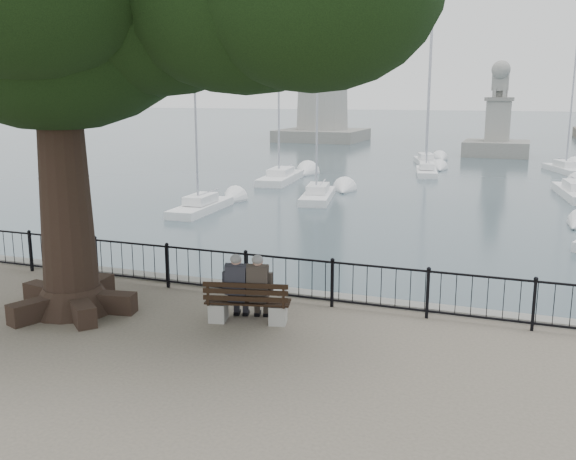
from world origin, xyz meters
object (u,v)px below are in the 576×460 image
at_px(lighthouse, 323,33).
at_px(lion_monument, 497,132).
at_px(bench, 248,308).
at_px(person_left, 238,289).
at_px(person_right, 259,290).

height_order(lighthouse, lion_monument, lighthouse).
bearing_deg(bench, lighthouse, 106.19).
xyz_separation_m(person_left, lion_monument, (2.52, 48.90, 0.41)).
height_order(person_right, lighthouse, lighthouse).
bearing_deg(lighthouse, lion_monument, -31.09).
relative_size(person_right, lion_monument, 0.17).
bearing_deg(lion_monument, person_left, -92.95).
distance_m(person_right, lion_monument, 48.85).
distance_m(person_left, person_right, 0.43).
distance_m(person_right, lighthouse, 64.29).
xyz_separation_m(person_left, lighthouse, (-17.48, 60.96, 10.48)).
height_order(bench, lion_monument, lion_monument).
bearing_deg(person_right, bench, -142.49).
bearing_deg(person_right, lighthouse, 106.39).
bearing_deg(person_right, lion_monument, 87.53).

